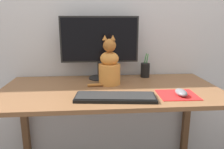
{
  "coord_description": "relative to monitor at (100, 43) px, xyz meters",
  "views": [
    {
      "loc": [
        -0.1,
        -1.36,
        1.19
      ],
      "look_at": [
        0.01,
        -0.05,
        0.86
      ],
      "focal_mm": 35.0,
      "sensor_mm": 36.0,
      "label": 1
    }
  ],
  "objects": [
    {
      "name": "pen_cup",
      "position": [
        0.35,
        0.02,
        -0.21
      ],
      "size": [
        0.07,
        0.07,
        0.18
      ],
      "color": "black",
      "rests_on": "desk"
    },
    {
      "name": "cat",
      "position": [
        0.06,
        -0.16,
        -0.14
      ],
      "size": [
        0.24,
        0.18,
        0.34
      ],
      "rotation": [
        0.0,
        0.0,
        -0.28
      ],
      "color": "#D6893D",
      "rests_on": "desk"
    },
    {
      "name": "desk",
      "position": [
        0.06,
        -0.25,
        -0.37
      ],
      "size": [
        1.43,
        0.7,
        0.76
      ],
      "color": "brown",
      "rests_on": "ground_plane"
    },
    {
      "name": "monitor",
      "position": [
        0.0,
        0.0,
        0.0
      ],
      "size": [
        0.57,
        0.17,
        0.46
      ],
      "color": "black",
      "rests_on": "desk"
    },
    {
      "name": "keyboard",
      "position": [
        0.07,
        -0.46,
        -0.26
      ],
      "size": [
        0.47,
        0.2,
        0.02
      ],
      "rotation": [
        0.0,
        0.0,
        -0.11
      ],
      "color": "black",
      "rests_on": "desk"
    },
    {
      "name": "wall_back",
      "position": [
        0.06,
        0.13,
        0.22
      ],
      "size": [
        7.0,
        0.04,
        2.5
      ],
      "color": "silver",
      "rests_on": "ground_plane"
    },
    {
      "name": "mousepad_right",
      "position": [
        0.45,
        -0.42,
        -0.27
      ],
      "size": [
        0.23,
        0.2,
        0.0
      ],
      "rotation": [
        0.0,
        0.0,
        -0.02
      ],
      "color": "red",
      "rests_on": "desk"
    },
    {
      "name": "computer_mouse_right",
      "position": [
        0.46,
        -0.44,
        -0.25
      ],
      "size": [
        0.06,
        0.11,
        0.04
      ],
      "color": "slate",
      "rests_on": "mousepad_right"
    }
  ]
}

